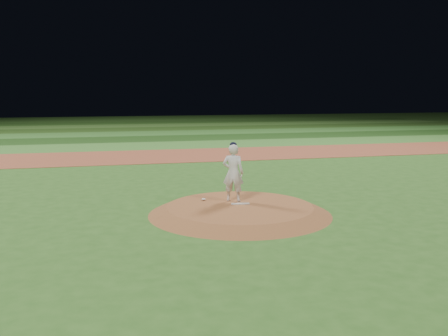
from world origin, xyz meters
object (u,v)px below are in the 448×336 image
object	(u,v)px
pitchers_mound	(240,210)
rosin_bag	(204,199)
pitching_rubber	(240,204)
pitcher_on_mound	(233,172)

from	to	relation	value
pitchers_mound	rosin_bag	distance (m)	1.35
pitching_rubber	rosin_bag	world-z (taller)	rosin_bag
pitchers_mound	pitcher_on_mound	xyz separation A→B (m)	(-0.04, 0.66, 1.04)
pitcher_on_mound	rosin_bag	bearing A→B (deg)	159.46
rosin_bag	pitcher_on_mound	xyz separation A→B (m)	(0.87, -0.33, 0.88)
pitching_rubber	rosin_bag	distance (m)	1.26
pitchers_mound	pitching_rubber	size ratio (longest dim) A/B	9.92
pitching_rubber	rosin_bag	bearing A→B (deg)	146.99
pitcher_on_mound	pitching_rubber	bearing A→B (deg)	-76.92
pitchers_mound	rosin_bag	xyz separation A→B (m)	(-0.91, 0.99, 0.16)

